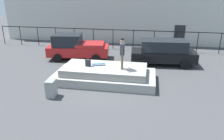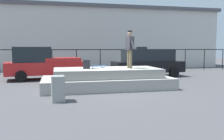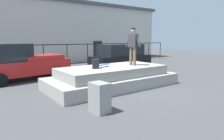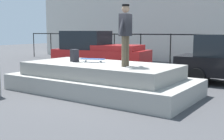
{
  "view_description": "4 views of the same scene",
  "coord_description": "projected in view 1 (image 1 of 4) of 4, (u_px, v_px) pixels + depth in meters",
  "views": [
    {
      "loc": [
        2.44,
        -11.96,
        5.34
      ],
      "look_at": [
        0.2,
        0.76,
        0.51
      ],
      "focal_mm": 35.44,
      "sensor_mm": 36.0,
      "label": 1
    },
    {
      "loc": [
        -2.49,
        -11.02,
        1.89
      ],
      "look_at": [
        0.26,
        0.77,
        0.79
      ],
      "focal_mm": 38.7,
      "sensor_mm": 36.0,
      "label": 2
    },
    {
      "loc": [
        -5.58,
        -7.26,
        2.2
      ],
      "look_at": [
        0.31,
        0.78,
        0.65
      ],
      "focal_mm": 32.17,
      "sensor_mm": 36.0,
      "label": 3
    },
    {
      "loc": [
        5.27,
        -7.16,
        1.95
      ],
      "look_at": [
        -0.58,
        1.47,
        0.54
      ],
      "focal_mm": 46.12,
      "sensor_mm": 36.0,
      "label": 4
    }
  ],
  "objects": [
    {
      "name": "skateboarder",
      "position": [
        122.0,
        52.0,
        12.4
      ],
      "size": [
        0.31,
        0.92,
        1.77
      ],
      "color": "brown",
      "rests_on": "concrete_ledge"
    },
    {
      "name": "ground_plane",
      "position": [
        107.0,
        82.0,
        13.3
      ],
      "size": [
        60.0,
        60.0,
        0.0
      ],
      "primitive_type": "plane",
      "color": "#424244"
    },
    {
      "name": "car_black_hatchback_mid",
      "position": [
        163.0,
        52.0,
        16.04
      ],
      "size": [
        4.73,
        2.3,
        1.83
      ],
      "color": "black",
      "rests_on": "ground_plane"
    },
    {
      "name": "car_red_pickup_near",
      "position": [
        76.0,
        47.0,
        17.32
      ],
      "size": [
        4.91,
        2.52,
        1.96
      ],
      "color": "#B21E1E",
      "rests_on": "ground_plane"
    },
    {
      "name": "warehouse_building",
      "position": [
        131.0,
        10.0,
        25.49
      ],
      "size": [
        26.28,
        9.38,
        5.7
      ],
      "color": "beige",
      "rests_on": "ground_plane"
    },
    {
      "name": "fence_row",
      "position": [
        123.0,
        36.0,
        19.93
      ],
      "size": [
        24.06,
        0.06,
        1.81
      ],
      "color": "black",
      "rests_on": "ground_plane"
    },
    {
      "name": "skateboard",
      "position": [
        99.0,
        64.0,
        13.25
      ],
      "size": [
        0.84,
        0.46,
        0.12
      ],
      "color": "#264C8C",
      "rests_on": "concrete_ledge"
    },
    {
      "name": "utility_box",
      "position": [
        51.0,
        89.0,
        11.38
      ],
      "size": [
        0.48,
        0.63,
        0.91
      ],
      "primitive_type": "cube",
      "rotation": [
        0.0,
        0.0,
        0.07
      ],
      "color": "gray",
      "rests_on": "ground_plane"
    },
    {
      "name": "concrete_ledge",
      "position": [
        105.0,
        75.0,
        13.29
      ],
      "size": [
        6.01,
        2.82,
        0.94
      ],
      "color": "#9E9B93",
      "rests_on": "ground_plane"
    },
    {
      "name": "backpack",
      "position": [
        88.0,
        63.0,
        13.11
      ],
      "size": [
        0.34,
        0.29,
        0.41
      ],
      "primitive_type": "cube",
      "rotation": [
        0.0,
        0.0,
        5.88
      ],
      "color": "black",
      "rests_on": "concrete_ledge"
    }
  ]
}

